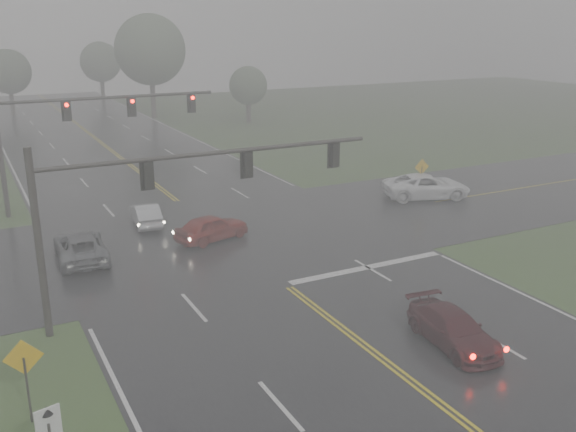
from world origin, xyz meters
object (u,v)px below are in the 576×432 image
signal_gantry_near (154,191)px  signal_gantry_far (70,123)px  car_grey (82,260)px  pickup_white (426,198)px  sedan_silver (147,225)px  sedan_maroon (452,345)px  sedan_red (212,240)px

signal_gantry_near → signal_gantry_far: (-0.25, 17.25, 0.30)m
signal_gantry_far → car_grey: bearing=-99.2°
pickup_white → signal_gantry_near: (-20.94, -8.88, 5.15)m
sedan_silver → pickup_white: 18.54m
sedan_maroon → sedan_red: (-3.66, 15.13, 0.00)m
sedan_silver → signal_gantry_near: signal_gantry_near is taller
car_grey → signal_gantry_far: size_ratio=0.37×
sedan_red → signal_gantry_near: size_ratio=0.30×
car_grey → signal_gantry_near: (1.82, -7.59, 5.15)m
signal_gantry_near → sedan_red: bearing=55.8°
signal_gantry_near → signal_gantry_far: 17.25m
sedan_red → car_grey: 6.89m
sedan_maroon → car_grey: car_grey is taller
sedan_red → sedan_silver: bearing=14.3°
sedan_maroon → signal_gantry_far: signal_gantry_far is taller
sedan_maroon → sedan_silver: 20.33m
sedan_silver → pickup_white: pickup_white is taller
pickup_white → signal_gantry_far: size_ratio=0.43×
pickup_white → signal_gantry_near: size_ratio=0.41×
sedan_silver → sedan_maroon: bearing=113.8°
sedan_red → pickup_white: 15.93m
signal_gantry_near → sedan_maroon: bearing=-41.3°
pickup_white → signal_gantry_near: bearing=131.1°
pickup_white → sedan_silver: bearing=99.3°
sedan_red → car_grey: (-6.89, 0.13, 0.00)m
signal_gantry_near → sedan_silver: bearing=77.4°
sedan_red → signal_gantry_near: 10.38m
pickup_white → signal_gantry_far: (-21.19, 8.37, 5.45)m
sedan_red → signal_gantry_far: 12.40m
car_grey → signal_gantry_near: size_ratio=0.35×
sedan_red → pickup_white: pickup_white is taller
signal_gantry_far → pickup_white: bearing=-21.5°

